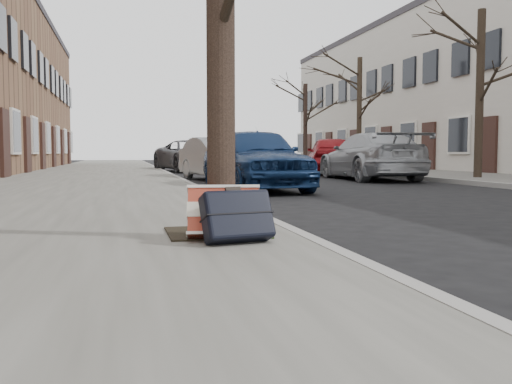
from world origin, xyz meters
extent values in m
plane|color=black|center=(0.00, 0.00, 0.00)|extent=(120.00, 120.00, 0.00)
cube|color=gray|center=(-3.70, 15.00, 0.06)|extent=(5.00, 70.00, 0.12)
cube|color=#67645D|center=(7.80, 15.00, 0.06)|extent=(4.00, 70.00, 0.12)
cube|color=black|center=(-2.00, 1.20, 0.13)|extent=(0.85, 0.85, 0.02)
cube|color=#9C301F|center=(-1.99, 0.81, 0.34)|extent=(0.62, 0.41, 0.45)
cube|color=black|center=(-1.92, 0.61, 0.34)|extent=(0.62, 0.44, 0.44)
imported|color=#10254C|center=(0.03, 8.49, 0.71)|extent=(2.00, 4.27, 1.41)
imported|color=#919598|center=(0.01, 13.08, 0.64)|extent=(2.14, 4.10, 1.29)
imported|color=#3C3C41|center=(0.08, 20.89, 0.69)|extent=(3.23, 5.30, 1.37)
imported|color=#929599|center=(4.54, 12.35, 0.71)|extent=(2.14, 4.95, 1.42)
imported|color=maroon|center=(4.90, 16.70, 0.72)|extent=(2.79, 4.56, 1.45)
cylinder|color=black|center=(7.20, 10.81, 2.51)|extent=(0.23, 0.23, 4.78)
cylinder|color=black|center=(7.20, 19.40, 2.52)|extent=(0.22, 0.22, 4.81)
cylinder|color=black|center=(7.20, 26.94, 2.39)|extent=(0.23, 0.23, 4.55)
camera|label=1|loc=(-2.79, -3.81, 0.84)|focal=40.00mm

